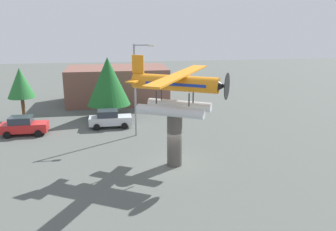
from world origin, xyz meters
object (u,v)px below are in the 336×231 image
car_near_red (24,126)px  tree_east (108,81)px  car_mid_silver (110,119)px  streetlight_primary (137,84)px  storefront_building (118,85)px  floatplane_monument (177,90)px  tree_west (21,83)px  display_pedestal (175,139)px

car_near_red → tree_east: 9.77m
tree_east → car_mid_silver: bearing=-89.4°
tree_east → streetlight_primary: bearing=-68.2°
car_near_red → storefront_building: (9.04, 12.76, 1.41)m
floatplane_monument → tree_east: size_ratio=1.44×
tree_west → display_pedestal: bearing=-46.1°
car_mid_silver → storefront_building: bearing=84.8°
car_near_red → display_pedestal: bearing=-36.0°
streetlight_primary → tree_west: bearing=149.0°
streetlight_primary → storefront_building: bearing=96.0°
floatplane_monument → car_near_red: (-12.82, 9.31, -4.77)m
car_near_red → tree_west: (-1.15, 5.15, 3.18)m
floatplane_monument → tree_west: (-13.97, 14.46, -1.59)m
car_mid_silver → tree_west: size_ratio=0.74×
tree_east → storefront_building: bearing=82.3°
car_mid_silver → streetlight_primary: (2.60, -3.05, 3.97)m
car_near_red → tree_east: (7.94, 4.69, 3.22)m
floatplane_monument → tree_west: 20.16m
streetlight_primary → tree_east: streetlight_primary is taller
storefront_building → streetlight_primary: bearing=-84.0°
floatplane_monument → car_near_red: 16.55m
car_near_red → storefront_building: storefront_building is taller
display_pedestal → car_mid_silver: (-4.73, 10.40, -1.11)m
car_mid_silver → streetlight_primary: 5.64m
display_pedestal → car_near_red: 15.75m
floatplane_monument → storefront_building: 22.64m
car_near_red → streetlight_primary: size_ratio=0.50×
display_pedestal → floatplane_monument: floatplane_monument is taller
tree_west → streetlight_primary: bearing=-31.0°
tree_west → tree_east: 9.10m
floatplane_monument → tree_west: floatplane_monument is taller
streetlight_primary → floatplane_monument: bearing=-73.2°
storefront_building → tree_west: size_ratio=2.26×
display_pedestal → floatplane_monument: (0.11, -0.06, 3.66)m
storefront_building → tree_east: size_ratio=1.92×
display_pedestal → car_near_red: display_pedestal is taller
display_pedestal → car_near_red: (-12.70, 9.24, -1.11)m
floatplane_monument → car_mid_silver: (-4.84, 10.46, -4.77)m
tree_west → tree_east: tree_east is taller
car_mid_silver → tree_west: bearing=156.3°
floatplane_monument → streetlight_primary: (-2.24, 7.41, -0.81)m
car_near_red → tree_west: tree_west is taller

